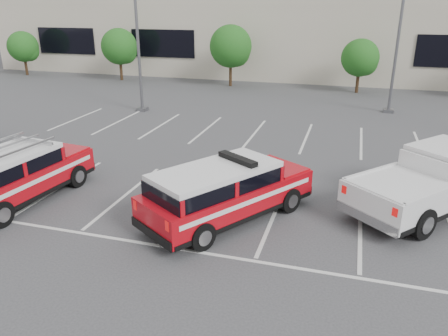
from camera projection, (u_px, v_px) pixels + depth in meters
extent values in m
plane|color=#3B3B3E|center=(196.00, 205.00, 14.94)|extent=(120.00, 120.00, 0.00)
cube|color=silver|center=(232.00, 161.00, 18.97)|extent=(23.00, 15.00, 0.01)
cube|color=beige|center=(308.00, 29.00, 42.16)|extent=(60.00, 15.00, 8.00)
cylinder|color=#3F2B19|center=(26.00, 67.00, 41.03)|extent=(0.24, 0.24, 1.51)
sphere|color=#1A5316|center=(23.00, 47.00, 40.37)|extent=(2.77, 2.77, 2.77)
sphere|color=#1A5316|center=(29.00, 51.00, 40.60)|extent=(1.85, 1.85, 1.85)
cylinder|color=#3F2B19|center=(121.00, 70.00, 38.34)|extent=(0.24, 0.24, 1.67)
sphere|color=#1A5316|center=(119.00, 46.00, 37.61)|extent=(3.07, 3.07, 3.07)
sphere|color=#1A5316|center=(125.00, 52.00, 37.85)|extent=(2.05, 2.05, 2.05)
cylinder|color=#3F2B19|center=(230.00, 75.00, 35.64)|extent=(0.24, 0.24, 1.84)
sphere|color=#1A5316|center=(231.00, 46.00, 34.84)|extent=(3.37, 3.37, 3.37)
sphere|color=#1A5316|center=(236.00, 53.00, 35.10)|extent=(2.24, 2.24, 2.24)
cylinder|color=#3F2B19|center=(357.00, 83.00, 33.04)|extent=(0.24, 0.24, 1.51)
sphere|color=#1A5316|center=(360.00, 58.00, 32.38)|extent=(2.77, 2.77, 2.77)
sphere|color=#1A5316|center=(365.00, 63.00, 32.60)|extent=(1.85, 1.85, 1.85)
cube|color=#59595E|center=(143.00, 109.00, 27.78)|extent=(0.60, 0.60, 0.20)
cylinder|color=#59595E|center=(137.00, 28.00, 26.03)|extent=(0.18, 0.18, 10.00)
cube|color=#59595E|center=(388.00, 111.00, 27.37)|extent=(0.60, 0.60, 0.20)
cylinder|color=#59595E|center=(399.00, 29.00, 25.62)|extent=(0.18, 0.18, 10.00)
cube|color=#AD0812|center=(229.00, 195.00, 13.75)|extent=(4.83, 5.91, 0.87)
cube|color=black|center=(216.00, 180.00, 13.20)|extent=(3.79, 4.43, 0.46)
cube|color=silver|center=(216.00, 171.00, 13.09)|extent=(3.71, 4.33, 0.17)
cube|color=black|center=(238.00, 159.00, 13.57)|extent=(1.44, 1.08, 0.16)
cube|color=silver|center=(435.00, 183.00, 14.44)|extent=(6.08, 6.55, 0.96)
cube|color=#AD0812|center=(19.00, 179.00, 15.03)|extent=(2.68, 5.52, 0.88)
cube|color=black|center=(3.00, 166.00, 14.34)|extent=(2.32, 3.84, 0.46)
cube|color=silver|center=(1.00, 157.00, 14.23)|extent=(2.27, 3.77, 0.17)
cube|color=#A5A5A8|center=(0.00, 148.00, 14.13)|extent=(2.34, 3.49, 0.06)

